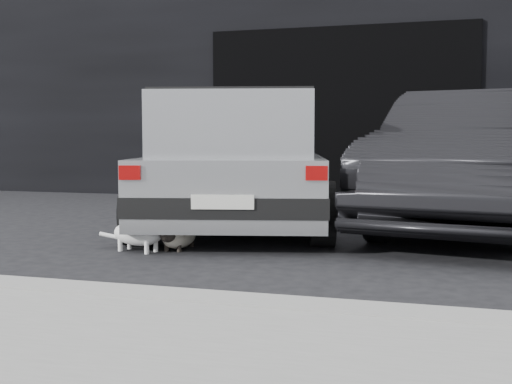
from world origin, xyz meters
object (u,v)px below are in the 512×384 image
(silver_hatchback, at_px, (240,156))
(cat_white, at_px, (141,233))
(second_car, at_px, (476,159))
(cat_siamese, at_px, (177,237))

(silver_hatchback, relative_size, cat_white, 5.80)
(silver_hatchback, height_order, cat_white, silver_hatchback)
(second_car, xyz_separation_m, cat_siamese, (-2.46, -2.00, -0.61))
(cat_siamese, bearing_deg, second_car, -140.03)
(cat_siamese, relative_size, cat_white, 0.99)
(silver_hatchback, height_order, cat_siamese, silver_hatchback)
(cat_siamese, bearing_deg, silver_hatchback, -91.97)
(silver_hatchback, bearing_deg, cat_siamese, -105.98)
(cat_white, bearing_deg, second_car, 141.75)
(silver_hatchback, xyz_separation_m, cat_white, (-0.32, -1.68, -0.59))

